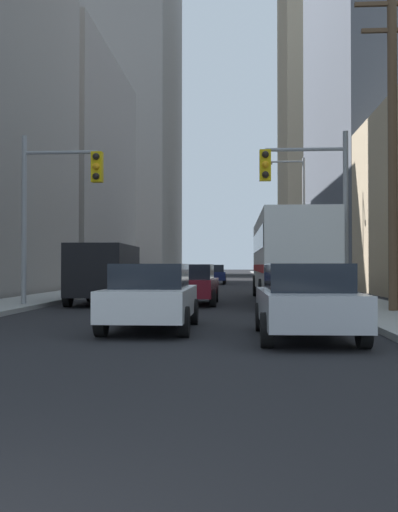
{
  "coord_description": "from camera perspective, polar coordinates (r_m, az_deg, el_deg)",
  "views": [
    {
      "loc": [
        1.84,
        -2.29,
        1.49
      ],
      "look_at": [
        0.0,
        27.09,
        1.94
      ],
      "focal_mm": 41.69,
      "sensor_mm": 36.0,
      "label": 1
    }
  ],
  "objects": [
    {
      "name": "sedan_maroon",
      "position": [
        22.44,
        -0.75,
        -2.72
      ],
      "size": [
        1.95,
        4.25,
        1.52
      ],
      "color": "maroon",
      "rests_on": "ground"
    },
    {
      "name": "building_left_far_tower",
      "position": [
        97.62,
        -7.74,
        16.31
      ],
      "size": [
        17.41,
        28.35,
        60.66
      ],
      "primitive_type": "cube",
      "color": "gray",
      "rests_on": "ground"
    },
    {
      "name": "sedan_grey",
      "position": [
        49.42,
        -2.24,
        -1.72
      ],
      "size": [
        1.96,
        4.27,
        1.52
      ],
      "color": "slate",
      "rests_on": "ground"
    },
    {
      "name": "sedan_white",
      "position": [
        13.66,
        -4.59,
        -3.89
      ],
      "size": [
        1.95,
        4.2,
        1.52
      ],
      "color": "white",
      "rests_on": "ground"
    },
    {
      "name": "sidewalk_left",
      "position": [
        52.93,
        -5.19,
        -2.41
      ],
      "size": [
        2.62,
        160.0,
        0.15
      ],
      "primitive_type": "cube",
      "color": "#9E9E99",
      "rests_on": "ground"
    },
    {
      "name": "city_bus",
      "position": [
        24.65,
        8.56,
        0.15
      ],
      "size": [
        2.67,
        11.5,
        3.4
      ],
      "color": "silver",
      "rests_on": "ground"
    },
    {
      "name": "street_lamp_right",
      "position": [
        33.76,
        9.39,
        4.31
      ],
      "size": [
        2.38,
        0.32,
        7.5
      ],
      "color": "gray",
      "rests_on": "ground"
    },
    {
      "name": "cargo_van_black",
      "position": [
        23.08,
        -9.04,
        -1.38
      ],
      "size": [
        2.16,
        5.27,
        2.26
      ],
      "color": "black",
      "rests_on": "ground"
    },
    {
      "name": "sedan_navy",
      "position": [
        46.83,
        1.4,
        -1.76
      ],
      "size": [
        1.96,
        4.27,
        1.52
      ],
      "color": "#141E4C",
      "rests_on": "ground"
    },
    {
      "name": "building_left_mid_office",
      "position": [
        54.08,
        -18.44,
        7.66
      ],
      "size": [
        19.78,
        20.57,
        18.96
      ],
      "primitive_type": "cube",
      "color": "gray",
      "rests_on": "ground"
    },
    {
      "name": "utility_pole_right",
      "position": [
        18.87,
        18.08,
        10.57
      ],
      "size": [
        2.2,
        0.28,
        9.89
      ],
      "color": "brown",
      "rests_on": "ground"
    },
    {
      "name": "traffic_signal_near_left",
      "position": [
        21.23,
        -13.45,
        5.92
      ],
      "size": [
        2.85,
        0.44,
        6.0
      ],
      "color": "gray",
      "rests_on": "ground"
    },
    {
      "name": "sedan_silver",
      "position": [
        12.17,
        10.26,
        -4.25
      ],
      "size": [
        1.95,
        4.23,
        1.52
      ],
      "color": "#B7BABF",
      "rests_on": "ground"
    },
    {
      "name": "sidewalk_right",
      "position": [
        52.49,
        8.38,
        -2.42
      ],
      "size": [
        2.62,
        160.0,
        0.15
      ],
      "primitive_type": "cube",
      "color": "#9E9E99",
      "rests_on": "ground"
    },
    {
      "name": "traffic_signal_near_right",
      "position": [
        20.46,
        10.48,
        6.19
      ],
      "size": [
        2.97,
        0.44,
        6.0
      ],
      "color": "gray",
      "rests_on": "ground"
    },
    {
      "name": "building_right_far_highrise",
      "position": [
        93.71,
        13.78,
        12.87
      ],
      "size": [
        18.58,
        19.51,
        47.45
      ],
      "primitive_type": "cube",
      "color": "tan",
      "rests_on": "ground"
    }
  ]
}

